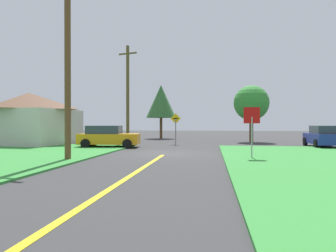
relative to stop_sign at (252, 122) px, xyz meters
The scene contains 11 objects.
ground_plane 5.52m from the stop_sign, 153.95° to the left, with size 120.00×120.00×0.00m, color #343434.
lane_stripe_center 7.61m from the stop_sign, 129.28° to the right, with size 0.20×14.00×0.01m, color yellow.
stop_sign is the anchor object (origin of this frame).
parked_car_near_building 11.45m from the stop_sign, 147.30° to the left, with size 4.59×2.48×1.62m.
car_on_crossroad 10.78m from the stop_sign, 53.60° to the left, with size 2.20×4.39×1.62m.
utility_pole_near 9.40m from the stop_sign, 168.13° to the right, with size 1.78×0.50×9.11m.
utility_pole_mid 14.66m from the stop_sign, 130.82° to the left, with size 1.77×0.58×8.76m.
direction_sign 11.46m from the stop_sign, 116.00° to the left, with size 0.90×0.10×2.66m.
oak_tree_left 21.73m from the stop_sign, 111.57° to the left, with size 3.54×3.54×6.39m.
pine_tree_center 14.93m from the stop_sign, 82.86° to the left, with size 3.38×3.38×5.47m.
barn 18.95m from the stop_sign, 155.02° to the left, with size 7.39×6.70×4.36m.
Camera 1 is at (2.69, -17.71, 1.75)m, focal length 32.36 mm.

